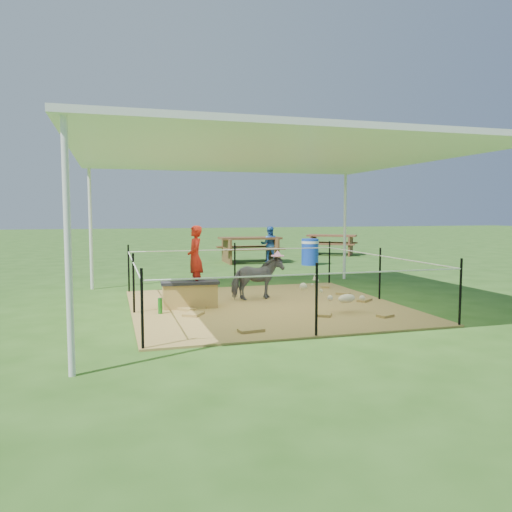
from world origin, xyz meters
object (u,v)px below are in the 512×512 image
object	(u,v)px
straw_bale	(190,295)
picnic_table_far	(332,245)
green_bottle	(160,306)
foal	(347,297)
picnic_table_near	(250,250)
woman	(195,252)
distant_person	(269,244)
pony	(257,278)
trash_barrel	(310,252)

from	to	relation	value
straw_bale	picnic_table_far	xyz separation A→B (m)	(7.03, 9.40, 0.16)
green_bottle	picnic_table_far	xyz separation A→B (m)	(7.58, 9.85, 0.24)
straw_bale	picnic_table_far	distance (m)	11.74
green_bottle	foal	size ratio (longest dim) A/B	0.27
picnic_table_near	picnic_table_far	world-z (taller)	picnic_table_near
picnic_table_near	picnic_table_far	xyz separation A→B (m)	(3.88, 1.97, -0.03)
woman	green_bottle	world-z (taller)	woman
woman	picnic_table_far	distance (m)	11.70
foal	distant_person	xyz separation A→B (m)	(1.41, 8.50, 0.31)
distant_person	green_bottle	bearing A→B (deg)	79.29
foal	pony	bearing A→B (deg)	101.53
trash_barrel	foal	bearing A→B (deg)	-108.01
trash_barrel	picnic_table_far	bearing A→B (deg)	55.42
straw_bale	distant_person	bearing A→B (deg)	62.56
picnic_table_far	distant_person	size ratio (longest dim) A/B	1.58
woman	picnic_table_near	xyz separation A→B (m)	(3.05, 7.44, -0.57)
foal	picnic_table_near	size ratio (longest dim) A/B	0.47
trash_barrel	picnic_table_far	xyz separation A→B (m)	(2.28, 3.31, -0.02)
trash_barrel	straw_bale	bearing A→B (deg)	-127.96
woman	picnic_table_far	xyz separation A→B (m)	(6.93, 9.40, -0.59)
trash_barrel	pony	bearing A→B (deg)	-120.95
pony	trash_barrel	distance (m)	6.67
straw_bale	trash_barrel	world-z (taller)	trash_barrel
woman	pony	distance (m)	1.39
woman	trash_barrel	xyz separation A→B (m)	(4.65, 6.09, -0.57)
distant_person	trash_barrel	bearing A→B (deg)	147.39
foal	trash_barrel	world-z (taller)	trash_barrel
green_bottle	picnic_table_near	size ratio (longest dim) A/B	0.13
straw_bale	green_bottle	world-z (taller)	straw_bale
pony	trash_barrel	size ratio (longest dim) A/B	1.15
picnic_table_far	distant_person	bearing A→B (deg)	-114.27
foal	distant_person	distance (m)	8.62
picnic_table_far	distant_person	xyz separation A→B (m)	(-3.25, -2.11, 0.20)
green_bottle	picnic_table_far	bearing A→B (deg)	52.41
green_bottle	trash_barrel	world-z (taller)	trash_barrel
foal	picnic_table_far	xyz separation A→B (m)	(4.66, 10.61, 0.10)
trash_barrel	distant_person	size ratio (longest dim) A/B	0.69
woman	distant_person	size ratio (longest dim) A/B	0.92
green_bottle	pony	xyz separation A→B (m)	(1.87, 0.82, 0.28)
green_bottle	picnic_table_near	bearing A→B (deg)	64.85
pony	foal	size ratio (longest dim) A/B	1.01
foal	picnic_table_far	world-z (taller)	picnic_table_far
pony	foal	world-z (taller)	pony
distant_person	picnic_table_far	bearing A→B (deg)	-128.42
woman	trash_barrel	size ratio (longest dim) A/B	1.32
picnic_table_near	foal	bearing A→B (deg)	-93.57
pony	distant_person	bearing A→B (deg)	-27.70
straw_bale	pony	distance (m)	1.39
pony	picnic_table_near	world-z (taller)	picnic_table_near
straw_bale	distant_person	world-z (taller)	distant_person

